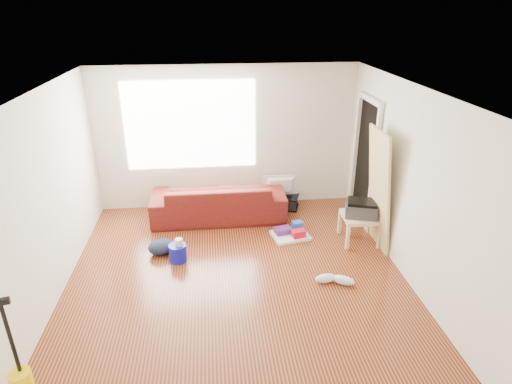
{
  "coord_description": "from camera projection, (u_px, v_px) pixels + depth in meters",
  "views": [
    {
      "loc": [
        -0.27,
        -4.67,
        3.39
      ],
      "look_at": [
        0.31,
        0.6,
        1.05
      ],
      "focal_mm": 30.0,
      "sensor_mm": 36.0,
      "label": 1
    }
  ],
  "objects": [
    {
      "name": "room",
      "position": [
        241.0,
        192.0,
        5.29
      ],
      "size": [
        4.51,
        5.01,
        2.51
      ],
      "color": "#41160B",
      "rests_on": "ground"
    },
    {
      "name": "sofa",
      "position": [
        219.0,
        217.0,
        7.4
      ],
      "size": [
        2.25,
        0.88,
        0.66
      ],
      "primitive_type": "imported",
      "rotation": [
        0.0,
        0.0,
        3.14
      ],
      "color": "#460C10",
      "rests_on": "ground"
    },
    {
      "name": "tv_stand",
      "position": [
        281.0,
        201.0,
        7.71
      ],
      "size": [
        0.71,
        0.54,
        0.24
      ],
      "rotation": [
        0.0,
        0.0,
        -0.32
      ],
      "color": "black",
      "rests_on": "ground"
    },
    {
      "name": "tv",
      "position": [
        281.0,
        186.0,
        7.59
      ],
      "size": [
        0.64,
        0.08,
        0.37
      ],
      "primitive_type": "imported",
      "rotation": [
        0.0,
        0.0,
        3.14
      ],
      "color": "black",
      "rests_on": "tv_stand"
    },
    {
      "name": "side_table",
      "position": [
        360.0,
        219.0,
        6.54
      ],
      "size": [
        0.56,
        0.56,
        0.44
      ],
      "rotation": [
        0.0,
        0.0,
        -0.04
      ],
      "color": "tan",
      "rests_on": "ground"
    },
    {
      "name": "printer",
      "position": [
        361.0,
        208.0,
        6.46
      ],
      "size": [
        0.55,
        0.48,
        0.25
      ],
      "rotation": [
        0.0,
        0.0,
        -0.3
      ],
      "color": "#2F3034",
      "rests_on": "side_table"
    },
    {
      "name": "bucket",
      "position": [
        179.0,
        260.0,
        6.16
      ],
      "size": [
        0.31,
        0.31,
        0.25
      ],
      "primitive_type": "cylinder",
      "rotation": [
        0.0,
        0.0,
        0.25
      ],
      "color": "#0D12A5",
      "rests_on": "ground"
    },
    {
      "name": "toilet_paper",
      "position": [
        180.0,
        250.0,
        6.1
      ],
      "size": [
        0.11,
        0.11,
        0.1
      ],
      "primitive_type": "cylinder",
      "color": "silver",
      "rests_on": "bucket"
    },
    {
      "name": "cleaning_tray",
      "position": [
        291.0,
        233.0,
        6.78
      ],
      "size": [
        0.64,
        0.56,
        0.2
      ],
      "rotation": [
        0.0,
        0.0,
        0.21
      ],
      "color": "white",
      "rests_on": "ground"
    },
    {
      "name": "backpack",
      "position": [
        162.0,
        253.0,
        6.34
      ],
      "size": [
        0.47,
        0.42,
        0.22
      ],
      "primitive_type": "ellipsoid",
      "rotation": [
        0.0,
        0.0,
        0.33
      ],
      "color": "#111B34",
      "rests_on": "ground"
    },
    {
      "name": "sneakers",
      "position": [
        335.0,
        279.0,
        5.64
      ],
      "size": [
        0.53,
        0.27,
        0.12
      ],
      "rotation": [
        0.0,
        0.0,
        -0.34
      ],
      "color": "white",
      "rests_on": "ground"
    },
    {
      "name": "door_panel",
      "position": [
        372.0,
        244.0,
        6.57
      ],
      "size": [
        0.23,
        0.73,
        1.81
      ],
      "primitive_type": "cube",
      "rotation": [
        0.0,
        -0.1,
        0.0
      ],
      "color": "tan",
      "rests_on": "ground"
    }
  ]
}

